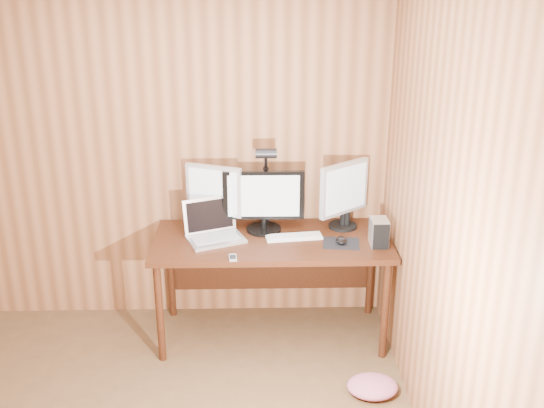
{
  "coord_description": "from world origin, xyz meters",
  "views": [
    {
      "loc": [
        0.84,
        -2.3,
        2.5
      ],
      "look_at": [
        0.93,
        1.58,
        1.02
      ],
      "focal_mm": 42.0,
      "sensor_mm": 36.0,
      "label": 1
    }
  ],
  "objects_px": {
    "phone": "(233,258)",
    "desk_lamp": "(266,174)",
    "monitor_center": "(264,200)",
    "monitor_right": "(344,193)",
    "desk": "(272,250)",
    "laptop": "(213,229)",
    "monitor_left": "(214,195)",
    "keyboard": "(294,237)",
    "speaker": "(347,220)",
    "hard_drive": "(379,232)",
    "mouse": "(341,240)"
  },
  "relations": [
    {
      "from": "monitor_right",
      "to": "monitor_center",
      "type": "bearing_deg",
      "value": 147.48
    },
    {
      "from": "hard_drive",
      "to": "phone",
      "type": "bearing_deg",
      "value": -168.87
    },
    {
      "from": "laptop",
      "to": "phone",
      "type": "xyz_separation_m",
      "value": [
        0.14,
        -0.33,
        -0.06
      ]
    },
    {
      "from": "monitor_right",
      "to": "laptop",
      "type": "relative_size",
      "value": 1.08
    },
    {
      "from": "monitor_left",
      "to": "phone",
      "type": "relative_size",
      "value": 4.57
    },
    {
      "from": "speaker",
      "to": "desk_lamp",
      "type": "distance_m",
      "value": 0.66
    },
    {
      "from": "monitor_center",
      "to": "keyboard",
      "type": "xyz_separation_m",
      "value": [
        0.2,
        -0.13,
        -0.22
      ]
    },
    {
      "from": "laptop",
      "to": "speaker",
      "type": "distance_m",
      "value": 0.94
    },
    {
      "from": "mouse",
      "to": "hard_drive",
      "type": "relative_size",
      "value": 0.63
    },
    {
      "from": "monitor_left",
      "to": "keyboard",
      "type": "relative_size",
      "value": 1.17
    },
    {
      "from": "desk",
      "to": "speaker",
      "type": "xyz_separation_m",
      "value": [
        0.53,
        0.12,
        0.18
      ]
    },
    {
      "from": "desk",
      "to": "mouse",
      "type": "distance_m",
      "value": 0.51
    },
    {
      "from": "desk_lamp",
      "to": "monitor_right",
      "type": "bearing_deg",
      "value": -2.5
    },
    {
      "from": "desk",
      "to": "desk_lamp",
      "type": "relative_size",
      "value": 2.57
    },
    {
      "from": "monitor_right",
      "to": "desk_lamp",
      "type": "xyz_separation_m",
      "value": [
        -0.54,
        0.04,
        0.13
      ]
    },
    {
      "from": "monitor_right",
      "to": "desk_lamp",
      "type": "relative_size",
      "value": 0.76
    },
    {
      "from": "mouse",
      "to": "phone",
      "type": "xyz_separation_m",
      "value": [
        -0.71,
        -0.21,
        -0.02
      ]
    },
    {
      "from": "keyboard",
      "to": "desk_lamp",
      "type": "height_order",
      "value": "desk_lamp"
    },
    {
      "from": "monitor_center",
      "to": "monitor_right",
      "type": "distance_m",
      "value": 0.56
    },
    {
      "from": "monitor_left",
      "to": "laptop",
      "type": "bearing_deg",
      "value": -69.87
    },
    {
      "from": "desk",
      "to": "keyboard",
      "type": "xyz_separation_m",
      "value": [
        0.15,
        -0.07,
        0.13
      ]
    },
    {
      "from": "monitor_center",
      "to": "desk",
      "type": "bearing_deg",
      "value": -51.92
    },
    {
      "from": "speaker",
      "to": "monitor_left",
      "type": "bearing_deg",
      "value": 179.9
    },
    {
      "from": "phone",
      "to": "desk_lamp",
      "type": "bearing_deg",
      "value": 61.85
    },
    {
      "from": "desk",
      "to": "mouse",
      "type": "height_order",
      "value": "mouse"
    },
    {
      "from": "phone",
      "to": "speaker",
      "type": "distance_m",
      "value": 0.93
    },
    {
      "from": "desk",
      "to": "laptop",
      "type": "xyz_separation_m",
      "value": [
        -0.4,
        -0.04,
        0.19
      ]
    },
    {
      "from": "monitor_center",
      "to": "monitor_right",
      "type": "relative_size",
      "value": 1.17
    },
    {
      "from": "hard_drive",
      "to": "monitor_right",
      "type": "bearing_deg",
      "value": 123.14
    },
    {
      "from": "monitor_center",
      "to": "phone",
      "type": "xyz_separation_m",
      "value": [
        -0.2,
        -0.44,
        -0.22
      ]
    },
    {
      "from": "keyboard",
      "to": "speaker",
      "type": "bearing_deg",
      "value": 18.35
    },
    {
      "from": "phone",
      "to": "hard_drive",
      "type": "bearing_deg",
      "value": 5.3
    },
    {
      "from": "desk",
      "to": "keyboard",
      "type": "bearing_deg",
      "value": -23.6
    },
    {
      "from": "mouse",
      "to": "monitor_center",
      "type": "bearing_deg",
      "value": 168.56
    },
    {
      "from": "keyboard",
      "to": "mouse",
      "type": "bearing_deg",
      "value": -25.08
    },
    {
      "from": "laptop",
      "to": "mouse",
      "type": "height_order",
      "value": "laptop"
    },
    {
      "from": "monitor_left",
      "to": "keyboard",
      "type": "height_order",
      "value": "monitor_left"
    },
    {
      "from": "monitor_right",
      "to": "speaker",
      "type": "distance_m",
      "value": 0.21
    },
    {
      "from": "monitor_left",
      "to": "keyboard",
      "type": "bearing_deg",
      "value": 2.04
    },
    {
      "from": "monitor_left",
      "to": "desk_lamp",
      "type": "distance_m",
      "value": 0.39
    },
    {
      "from": "hard_drive",
      "to": "monitor_center",
      "type": "bearing_deg",
      "value": 161.33
    },
    {
      "from": "keyboard",
      "to": "mouse",
      "type": "xyz_separation_m",
      "value": [
        0.31,
        -0.1,
        0.01
      ]
    },
    {
      "from": "desk",
      "to": "desk_lamp",
      "type": "distance_m",
      "value": 0.53
    },
    {
      "from": "hard_drive",
      "to": "desk_lamp",
      "type": "xyz_separation_m",
      "value": [
        -0.74,
        0.35,
        0.3
      ]
    },
    {
      "from": "monitor_left",
      "to": "desk",
      "type": "bearing_deg",
      "value": 3.9
    },
    {
      "from": "monitor_center",
      "to": "speaker",
      "type": "bearing_deg",
      "value": 5.31
    },
    {
      "from": "desk",
      "to": "monitor_left",
      "type": "distance_m",
      "value": 0.55
    },
    {
      "from": "speaker",
      "to": "monitor_center",
      "type": "bearing_deg",
      "value": -175.05
    },
    {
      "from": "monitor_center",
      "to": "desk_lamp",
      "type": "distance_m",
      "value": 0.18
    },
    {
      "from": "speaker",
      "to": "desk",
      "type": "bearing_deg",
      "value": -167.4
    }
  ]
}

